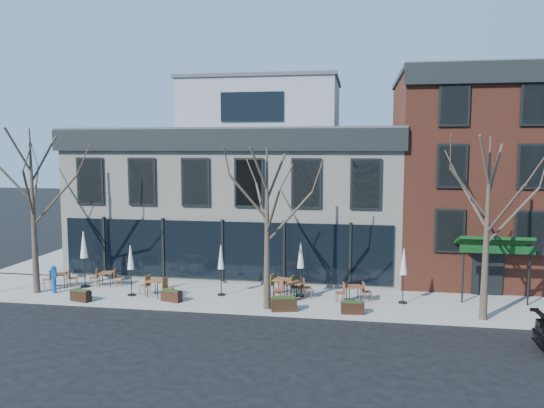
# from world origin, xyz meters

# --- Properties ---
(ground) EXTENTS (120.00, 120.00, 0.00)m
(ground) POSITION_xyz_m (0.00, 0.00, 0.00)
(ground) COLOR black
(ground) RESTS_ON ground
(sidewalk_front) EXTENTS (33.50, 4.70, 0.15)m
(sidewalk_front) POSITION_xyz_m (3.25, -2.15, 0.07)
(sidewalk_front) COLOR gray
(sidewalk_front) RESTS_ON ground
(sidewalk_side) EXTENTS (4.50, 12.00, 0.15)m
(sidewalk_side) POSITION_xyz_m (-11.25, 6.00, 0.07)
(sidewalk_side) COLOR gray
(sidewalk_side) RESTS_ON ground
(corner_building) EXTENTS (18.39, 10.39, 11.10)m
(corner_building) POSITION_xyz_m (0.07, 5.07, 4.72)
(corner_building) COLOR beige
(corner_building) RESTS_ON ground
(red_brick_building) EXTENTS (8.20, 11.78, 11.18)m
(red_brick_building) POSITION_xyz_m (13.00, 4.98, 5.64)
(red_brick_building) COLOR brown
(red_brick_building) RESTS_ON ground
(tree_corner) EXTENTS (3.93, 3.98, 7.92)m
(tree_corner) POSITION_xyz_m (-8.49, -3.20, 4.25)
(tree_corner) COLOR #382B21
(tree_corner) RESTS_ON sidewalk_front
(tree_mid) EXTENTS (3.50, 3.55, 7.04)m
(tree_mid) POSITION_xyz_m (3.01, -3.90, 3.79)
(tree_mid) COLOR #382B21
(tree_mid) RESTS_ON sidewalk_front
(tree_right) EXTENTS (3.72, 3.77, 7.48)m
(tree_right) POSITION_xyz_m (12.01, -3.90, 4.02)
(tree_right) COLOR #382B21
(tree_right) RESTS_ON sidewalk_front
(call_box) EXTENTS (0.28, 0.27, 1.37)m
(call_box) POSITION_xyz_m (-7.62, -3.13, 0.88)
(call_box) COLOR #0E4CB7
(call_box) RESTS_ON sidewalk_front
(cafe_set_0) EXTENTS (1.72, 0.92, 0.88)m
(cafe_set_0) POSITION_xyz_m (-7.90, -2.14, 0.60)
(cafe_set_0) COLOR brown
(cafe_set_0) RESTS_ON sidewalk_front
(cafe_set_1) EXTENTS (1.71, 0.80, 0.88)m
(cafe_set_1) POSITION_xyz_m (-5.73, -1.51, 0.60)
(cafe_set_1) COLOR brown
(cafe_set_1) RESTS_ON sidewalk_front
(cafe_set_2) EXTENTS (1.89, 0.94, 0.97)m
(cafe_set_2) POSITION_xyz_m (-2.48, -2.95, 0.65)
(cafe_set_2) COLOR brown
(cafe_set_2) RESTS_ON sidewalk_front
(cafe_set_3) EXTENTS (1.96, 0.91, 1.01)m
(cafe_set_3) POSITION_xyz_m (3.38, -1.88, 0.67)
(cafe_set_3) COLOR brown
(cafe_set_3) RESTS_ON sidewalk_front
(cafe_set_4) EXTENTS (1.91, 1.21, 1.00)m
(cafe_set_4) POSITION_xyz_m (3.91, -2.32, 0.66)
(cafe_set_4) COLOR brown
(cafe_set_4) RESTS_ON sidewalk_front
(cafe_set_5) EXTENTS (1.74, 0.84, 0.89)m
(cafe_set_5) POSITION_xyz_m (6.73, -2.25, 0.61)
(cafe_set_5) COLOR brown
(cafe_set_5) RESTS_ON sidewalk_front
(umbrella_0) EXTENTS (0.46, 0.46, 2.86)m
(umbrella_0) POSITION_xyz_m (-6.68, -1.90, 2.17)
(umbrella_0) COLOR black
(umbrella_0) RESTS_ON sidewalk_front
(umbrella_1) EXTENTS (0.39, 0.39, 2.42)m
(umbrella_1) POSITION_xyz_m (-3.73, -2.94, 1.86)
(umbrella_1) COLOR black
(umbrella_1) RESTS_ON sidewalk_front
(umbrella_2) EXTENTS (0.39, 0.39, 2.43)m
(umbrella_2) POSITION_xyz_m (0.48, -2.21, 1.87)
(umbrella_2) COLOR black
(umbrella_2) RESTS_ON sidewalk_front
(umbrella_3) EXTENTS (0.41, 0.41, 2.59)m
(umbrella_3) POSITION_xyz_m (4.23, -1.76, 1.98)
(umbrella_3) COLOR black
(umbrella_3) RESTS_ON sidewalk_front
(umbrella_4) EXTENTS (0.40, 0.40, 2.51)m
(umbrella_4) POSITION_xyz_m (8.92, -2.12, 1.92)
(umbrella_4) COLOR black
(umbrella_4) RESTS_ON sidewalk_front
(planter_0) EXTENTS (1.02, 0.60, 0.54)m
(planter_0) POSITION_xyz_m (-5.63, -4.20, 0.42)
(planter_0) COLOR black
(planter_0) RESTS_ON sidewalk_front
(planter_1) EXTENTS (1.01, 0.61, 0.53)m
(planter_1) POSITION_xyz_m (-1.51, -3.55, 0.41)
(planter_1) COLOR black
(planter_1) RESTS_ON sidewalk_front
(planter_2) EXTENTS (1.17, 0.68, 0.61)m
(planter_2) POSITION_xyz_m (3.78, -4.11, 0.45)
(planter_2) COLOR black
(planter_2) RESTS_ON sidewalk_front
(planter_3) EXTENTS (1.00, 0.47, 0.54)m
(planter_3) POSITION_xyz_m (6.70, -4.02, 0.42)
(planter_3) COLOR black
(planter_3) RESTS_ON sidewalk_front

